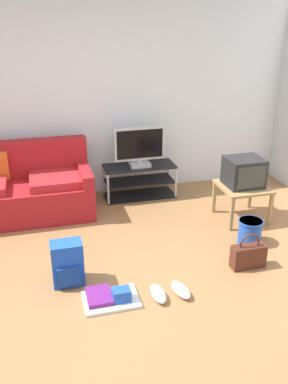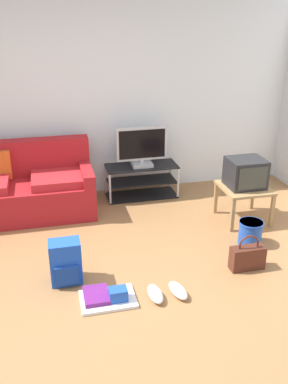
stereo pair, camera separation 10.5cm
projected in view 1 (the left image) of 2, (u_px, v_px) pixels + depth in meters
The scene contains 12 objects.
ground_plane at pixel (110, 297), 3.78m from camera, with size 9.00×9.80×0.02m, color olive.
wall_back at pixel (72, 97), 5.41m from camera, with size 9.00×0.10×2.70m, color silver.
couch at pixel (19, 190), 5.17m from camera, with size 1.76×0.81×0.89m.
tv_stand at pixel (139, 181), 5.74m from camera, with size 0.97×0.40×0.45m.
flat_tv at pixel (140, 147), 5.52m from camera, with size 0.68×0.22×0.53m.
side_table at pixel (243, 190), 5.05m from camera, with size 0.56×0.56×0.44m.
crt_tv at pixel (244, 172), 4.97m from camera, with size 0.43×0.38×0.34m.
backpack at pixel (68, 263), 3.88m from camera, with size 0.29×0.27×0.43m.
handbag at pixel (248, 255), 4.16m from camera, with size 0.34×0.13×0.38m.
cleaning_bucket at pixel (250, 231), 4.60m from camera, with size 0.27×0.27×0.27m.
sneakers_pair at pixel (170, 292), 3.76m from camera, with size 0.37×0.29×0.09m.
floor_tray at pixel (110, 298), 3.69m from camera, with size 0.49×0.34×0.14m.
Camera 1 is at (-0.49, -3.07, 2.37)m, focal length 39.04 mm.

